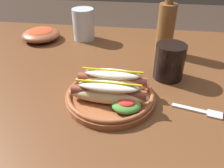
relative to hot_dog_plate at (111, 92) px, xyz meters
name	(u,v)px	position (x,y,z in m)	size (l,w,h in m)	color
dining_table	(103,99)	(-0.05, 0.14, -0.13)	(1.20, 0.85, 0.74)	brown
hot_dog_plate	(111,92)	(0.00, 0.00, 0.00)	(0.24, 0.24, 0.08)	#9E5633
fork	(201,111)	(0.23, -0.02, -0.02)	(0.12, 0.05, 0.00)	silver
soda_cup	(169,62)	(0.15, 0.14, 0.03)	(0.09, 0.09, 0.11)	black
water_cup	(84,24)	(-0.17, 0.41, 0.04)	(0.09, 0.09, 0.12)	silver
glass_bottle	(166,27)	(0.15, 0.32, 0.07)	(0.06, 0.06, 0.24)	brown
side_bowl	(41,34)	(-0.35, 0.37, 0.00)	(0.15, 0.15, 0.05)	brown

